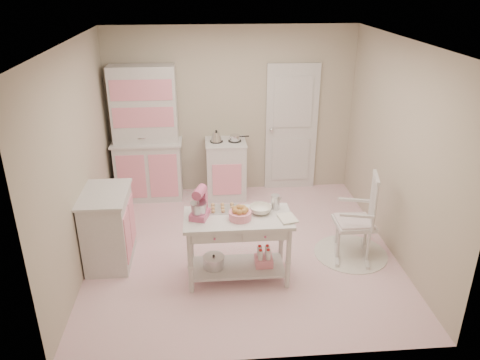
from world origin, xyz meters
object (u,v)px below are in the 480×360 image
object	(u,v)px
rocking_chair	(355,216)
stand_mixer	(199,204)
base_cabinet	(108,227)
stove	(226,169)
work_table	(238,248)
bread_basket	(240,215)
hutch	(146,135)

from	to	relation	value
rocking_chair	stand_mixer	bearing A→B (deg)	-155.88
base_cabinet	rocking_chair	world-z (taller)	rocking_chair
stove	rocking_chair	xyz separation A→B (m)	(1.48, -1.84, 0.09)
work_table	base_cabinet	bearing A→B (deg)	162.37
rocking_chair	bread_basket	size ratio (longest dim) A/B	4.40
rocking_chair	stand_mixer	size ratio (longest dim) A/B	3.24
hutch	stove	world-z (taller)	hutch
rocking_chair	hutch	bearing A→B (deg)	158.24
rocking_chair	work_table	distance (m)	1.52
stove	bread_basket	size ratio (longest dim) A/B	3.68
work_table	stand_mixer	size ratio (longest dim) A/B	3.53
hutch	base_cabinet	distance (m)	1.90
stove	work_table	size ratio (longest dim) A/B	0.77
stove	work_table	xyz separation A→B (m)	(0.02, -2.22, -0.06)
stove	bread_basket	xyz separation A→B (m)	(0.04, -2.27, 0.39)
hutch	base_cabinet	xyz separation A→B (m)	(-0.32, -1.78, -0.58)
stove	stand_mixer	xyz separation A→B (m)	(-0.40, -2.20, 0.51)
work_table	stand_mixer	distance (m)	0.71
base_cabinet	bread_basket	world-z (taller)	base_cabinet
work_table	bread_basket	distance (m)	0.45
hutch	rocking_chair	size ratio (longest dim) A/B	1.89
stove	base_cabinet	size ratio (longest dim) A/B	1.00
work_table	rocking_chair	bearing A→B (deg)	14.38
stove	base_cabinet	world-z (taller)	same
stand_mixer	stove	bearing A→B (deg)	97.44
base_cabinet	rocking_chair	xyz separation A→B (m)	(3.00, -0.11, 0.09)
rocking_chair	stand_mixer	distance (m)	1.97
work_table	hutch	bearing A→B (deg)	118.21
stand_mixer	bread_basket	distance (m)	0.46
rocking_chair	bread_basket	world-z (taller)	rocking_chair
hutch	stand_mixer	bearing A→B (deg)	-70.49
base_cabinet	bread_basket	size ratio (longest dim) A/B	3.68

